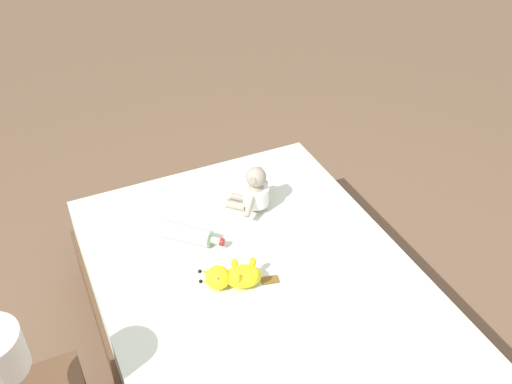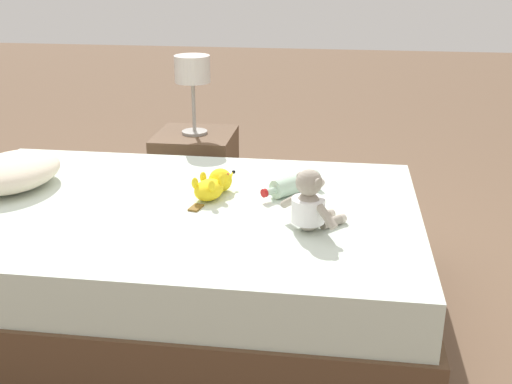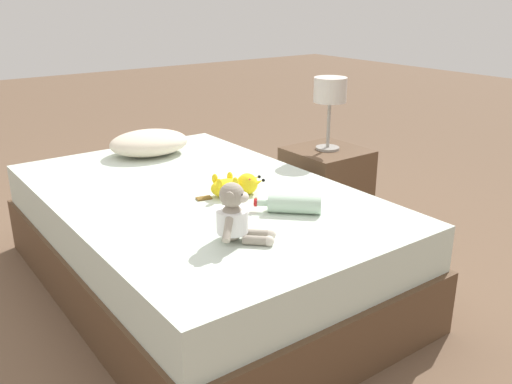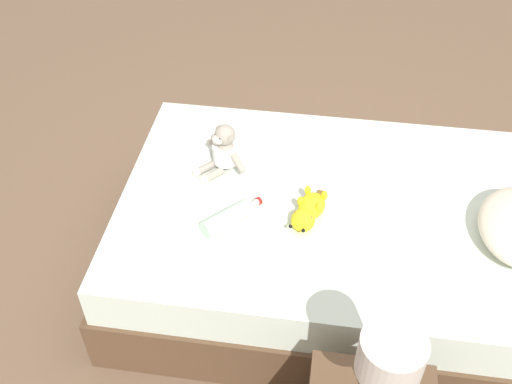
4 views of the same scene
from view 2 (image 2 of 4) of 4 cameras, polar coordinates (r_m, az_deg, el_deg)
The scene contains 8 objects.
ground_plane at distance 2.75m, azimuth -7.19°, elevation -10.87°, with size 16.00×16.00×0.00m, color brown.
bed at distance 2.63m, azimuth -7.43°, elevation -6.29°, with size 1.31×2.03×0.50m.
pillow at distance 2.86m, azimuth -21.36°, elevation 1.78°, with size 0.50×0.41×0.14m.
plush_monkey at distance 2.25m, azimuth 5.03°, elevation -1.21°, with size 0.26×0.26×0.24m.
plush_yellow_creature at distance 2.58m, azimuth -3.90°, elevation 0.64°, with size 0.33×0.17×0.10m.
glass_bottle at distance 2.61m, azimuth 3.58°, elevation 0.71°, with size 0.25×0.24×0.08m.
nightstand at distance 3.52m, azimuth -5.51°, elevation 1.28°, with size 0.42×0.42×0.52m.
bedside_lamp at distance 3.37m, azimuth -5.86°, elevation 10.81°, with size 0.19×0.19×0.42m.
Camera 2 is at (-2.25, -0.65, 1.45)m, focal length 43.53 mm.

